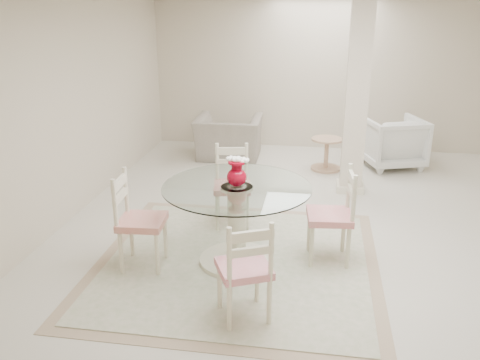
# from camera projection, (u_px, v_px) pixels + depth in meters

# --- Properties ---
(ground) EXTENTS (7.00, 7.00, 0.00)m
(ground) POSITION_uv_depth(u_px,v_px,m) (312.00, 225.00, 6.20)
(ground) COLOR beige
(ground) RESTS_ON ground
(room_shell) EXTENTS (6.02, 7.02, 2.71)m
(room_shell) POSITION_uv_depth(u_px,v_px,m) (321.00, 71.00, 5.57)
(room_shell) COLOR beige
(room_shell) RESTS_ON ground
(column) EXTENTS (0.30, 0.30, 2.70)m
(column) POSITION_uv_depth(u_px,v_px,m) (357.00, 97.00, 6.88)
(column) COLOR beige
(column) RESTS_ON ground
(area_rug) EXTENTS (2.91, 2.91, 0.02)m
(area_rug) POSITION_uv_depth(u_px,v_px,m) (237.00, 262.00, 5.30)
(area_rug) COLOR tan
(area_rug) RESTS_ON ground
(dining_table) EXTENTS (1.48, 1.48, 0.86)m
(dining_table) POSITION_uv_depth(u_px,v_px,m) (237.00, 225.00, 5.16)
(dining_table) COLOR beige
(dining_table) RESTS_ON ground
(red_vase) EXTENTS (0.23, 0.20, 0.30)m
(red_vase) POSITION_uv_depth(u_px,v_px,m) (237.00, 172.00, 4.97)
(red_vase) COLOR #A6051B
(red_vase) RESTS_ON dining_table
(dining_chair_east) EXTENTS (0.49, 0.49, 1.12)m
(dining_chair_east) POSITION_uv_depth(u_px,v_px,m) (337.00, 209.00, 5.16)
(dining_chair_east) COLOR beige
(dining_chair_east) RESTS_ON ground
(dining_chair_north) EXTENTS (0.50, 0.50, 1.08)m
(dining_chair_north) POSITION_uv_depth(u_px,v_px,m) (232.00, 179.00, 6.07)
(dining_chair_north) COLOR beige
(dining_chair_north) RESTS_ON ground
(dining_chair_west) EXTENTS (0.48, 0.47, 1.11)m
(dining_chair_west) POSITION_uv_depth(u_px,v_px,m) (135.00, 214.00, 5.05)
(dining_chair_west) COLOR #F6EBCA
(dining_chair_west) RESTS_ON ground
(dining_chair_south) EXTENTS (0.56, 0.56, 1.05)m
(dining_chair_south) POSITION_uv_depth(u_px,v_px,m) (246.00, 264.00, 4.16)
(dining_chair_south) COLOR #F4EAC9
(dining_chair_south) RESTS_ON ground
(recliner_taupe) EXTENTS (1.13, 0.99, 0.71)m
(recliner_taupe) POSITION_uv_depth(u_px,v_px,m) (229.00, 137.00, 8.72)
(recliner_taupe) COLOR gray
(recliner_taupe) RESTS_ON ground
(armchair_white) EXTENTS (1.11, 1.13, 0.82)m
(armchair_white) POSITION_uv_depth(u_px,v_px,m) (392.00, 142.00, 8.24)
(armchair_white) COLOR white
(armchair_white) RESTS_ON ground
(side_table) EXTENTS (0.50, 0.50, 0.52)m
(side_table) POSITION_uv_depth(u_px,v_px,m) (326.00, 155.00, 8.13)
(side_table) COLOR tan
(side_table) RESTS_ON ground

